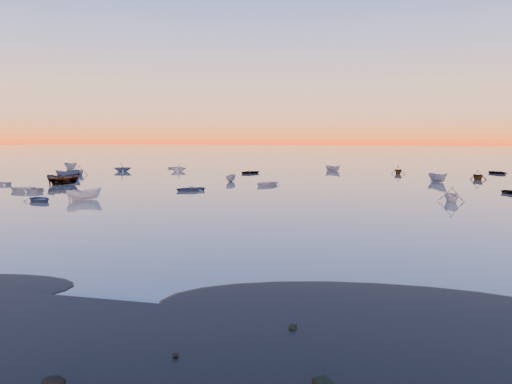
% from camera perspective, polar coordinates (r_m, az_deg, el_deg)
% --- Properties ---
extents(ground, '(600.00, 600.00, 0.00)m').
position_cam_1_polar(ground, '(121.85, 8.10, 3.04)').
color(ground, '#6E655C').
rests_on(ground, ground).
extents(mud_lobes, '(140.00, 6.00, 0.07)m').
position_cam_1_polar(mud_lobes, '(24.37, -16.82, -10.08)').
color(mud_lobes, black).
rests_on(mud_lobes, ground).
extents(moored_fleet, '(124.00, 58.00, 1.20)m').
position_cam_1_polar(moored_fleet, '(75.34, 4.52, 1.12)').
color(moored_fleet, silver).
rests_on(moored_fleet, ground).
extents(boat_near_left, '(3.27, 3.84, 0.90)m').
position_cam_1_polar(boat_near_left, '(57.16, -23.48, -1.03)').
color(boat_near_left, '#374A69').
rests_on(boat_near_left, ground).
extents(boat_near_center, '(3.60, 3.87, 1.29)m').
position_cam_1_polar(boat_near_center, '(57.15, -19.03, -0.86)').
color(boat_near_center, silver).
rests_on(boat_near_center, ground).
extents(boat_near_right, '(3.65, 1.82, 1.24)m').
position_cam_1_polar(boat_near_right, '(56.26, 21.42, -1.06)').
color(boat_near_right, silver).
rests_on(boat_near_right, ground).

